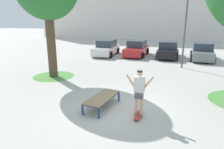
% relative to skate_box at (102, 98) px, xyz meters
% --- Properties ---
extents(ground_plane, '(120.00, 120.00, 0.00)m').
position_rel_skate_box_xyz_m(ground_plane, '(0.76, -0.00, -0.41)').
color(ground_plane, '#B7B5AD').
extents(skate_box, '(1.07, 2.00, 0.46)m').
position_rel_skate_box_xyz_m(skate_box, '(0.00, 0.00, 0.00)').
color(skate_box, navy).
rests_on(skate_box, ground).
extents(skateboard, '(0.23, 0.81, 0.09)m').
position_rel_skate_box_xyz_m(skateboard, '(1.56, -0.48, -0.34)').
color(skateboard, '#B23333').
rests_on(skateboard, ground).
extents(skater, '(1.00, 0.29, 1.69)m').
position_rel_skate_box_xyz_m(skater, '(1.56, -0.48, 0.66)').
color(skater, tan).
rests_on(skater, skateboard).
extents(grass_patch_near_left, '(2.54, 2.54, 0.01)m').
position_rel_skate_box_xyz_m(grass_patch_near_left, '(-4.42, 3.62, -0.41)').
color(grass_patch_near_left, '#519342').
rests_on(grass_patch_near_left, ground).
extents(car_white, '(1.94, 4.21, 1.50)m').
position_rel_skate_box_xyz_m(car_white, '(-3.50, 11.95, 0.28)').
color(car_white, silver).
rests_on(car_white, ground).
extents(car_red, '(2.14, 4.31, 1.50)m').
position_rel_skate_box_xyz_m(car_red, '(-0.55, 12.42, 0.28)').
color(car_red, red).
rests_on(car_red, ground).
extents(car_black, '(2.04, 4.26, 1.50)m').
position_rel_skate_box_xyz_m(car_black, '(2.40, 12.36, 0.28)').
color(car_black, black).
rests_on(car_black, ground).
extents(car_grey, '(2.17, 4.32, 1.50)m').
position_rel_skate_box_xyz_m(car_grey, '(5.35, 12.02, 0.28)').
color(car_grey, slate).
rests_on(car_grey, ground).
extents(light_post, '(0.36, 0.36, 5.83)m').
position_rel_skate_box_xyz_m(light_post, '(3.48, 8.27, 3.41)').
color(light_post, '#4C4C51').
rests_on(light_post, ground).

